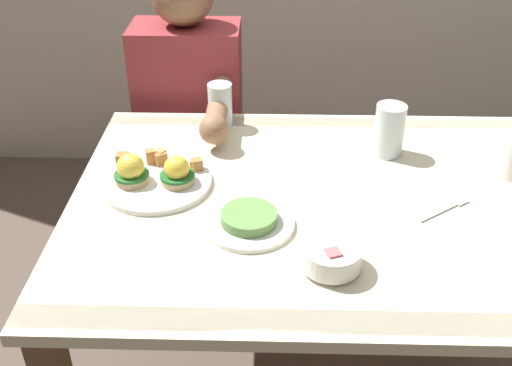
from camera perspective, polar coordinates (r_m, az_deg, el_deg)
dining_table at (r=1.50m, az=6.27°, el=-4.83°), size 1.20×0.90×0.74m
eggs_benedict_plate at (r=1.48m, az=-9.50°, el=0.61°), size 0.27×0.27×0.09m
fruit_bowl at (r=1.21m, az=7.08°, el=-6.91°), size 0.12×0.12×0.06m
fork at (r=1.45m, az=17.44°, el=-2.28°), size 0.14×0.11×0.00m
water_glass_near at (r=1.73m, az=-3.38°, el=7.04°), size 0.07×0.07×0.13m
water_glass_far at (r=1.62m, az=12.36°, el=4.57°), size 0.08×0.08×0.14m
side_plate at (r=1.33m, az=-0.65°, el=-3.59°), size 0.20×0.20×0.04m
diner_person at (r=2.01m, az=-6.23°, el=6.10°), size 0.34×0.54×1.14m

